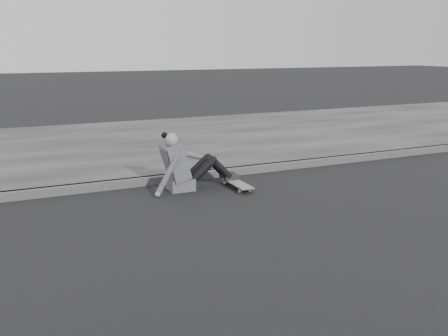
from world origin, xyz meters
The scene contains 5 objects.
ground centered at (0.00, 0.00, 0.00)m, with size 80.00×80.00×0.00m, color black.
curb centered at (0.00, 2.58, 0.06)m, with size 24.00×0.16×0.12m, color #474747.
sidewalk centered at (0.00, 5.60, 0.06)m, with size 24.00×6.00×0.12m, color #383838.
skateboard centered at (-1.78, 1.85, 0.07)m, with size 0.20×0.78×0.09m.
seated_woman centered at (-2.51, 2.10, 0.36)m, with size 1.38×0.46×0.88m.
Camera 1 is at (-4.91, -4.64, 2.06)m, focal length 40.00 mm.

